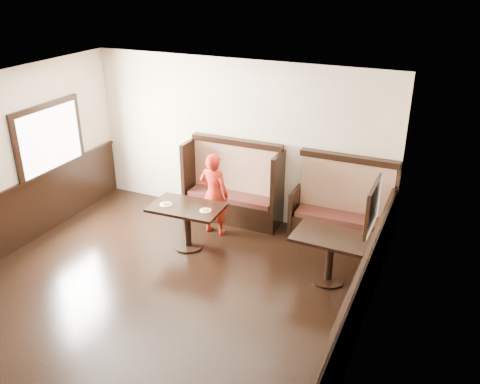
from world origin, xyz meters
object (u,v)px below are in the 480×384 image
Objects in this scene: booth_main at (234,191)px; table_main at (187,216)px; booth_neighbor at (342,214)px; child at (214,194)px; table_neighbor at (330,247)px.

booth_main is 1.25m from table_main.
booth_main and booth_neighbor have the same top height.
table_main is (-0.25, -1.22, 0.03)m from booth_main.
booth_neighbor is at bearing -160.76° from child.
table_main is at bearing -150.98° from booth_neighbor.
table_neighbor is at bearing -84.30° from booth_neighbor.
booth_main is 1.23× the size of child.
booth_neighbor is 1.16× the size of child.
booth_neighbor is 1.42× the size of table_main.
table_neighbor is (2.07, -1.23, 0.02)m from booth_main.
booth_main is at bearing 151.23° from table_neighbor.
table_main is at bearing -101.62° from booth_main.
table_main is 2.32m from table_neighbor.
booth_neighbor is 2.13m from child.
table_neighbor is (2.32, -0.01, -0.01)m from table_main.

